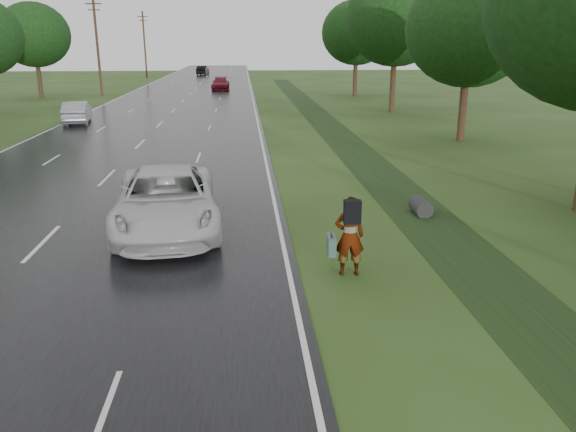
{
  "coord_description": "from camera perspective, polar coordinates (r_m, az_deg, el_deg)",
  "views": [
    {
      "loc": [
        5.71,
        -7.35,
        5.44
      ],
      "look_at": [
        6.78,
        5.96,
        1.3
      ],
      "focal_mm": 35.0,
      "sensor_mm": 36.0,
      "label": 1
    }
  ],
  "objects": [
    {
      "name": "far_car_red",
      "position": [
        68.54,
        -6.87,
        13.2
      ],
      "size": [
        2.07,
        4.96,
        1.43
      ],
      "primitive_type": "imported",
      "rotation": [
        0.0,
        0.0,
        -0.01
      ],
      "color": "maroon",
      "rests_on": "road"
    },
    {
      "name": "pedestrian",
      "position": [
        13.53,
        6.18,
        -1.94
      ],
      "size": [
        0.89,
        0.82,
        1.98
      ],
      "rotation": [
        0.0,
        0.0,
        3.1
      ],
      "color": "#A5998C",
      "rests_on": "ground"
    },
    {
      "name": "utility_pole_distant",
      "position": [
        93.54,
        -14.37,
        16.58
      ],
      "size": [
        1.6,
        0.26,
        10.0
      ],
      "color": "#392317",
      "rests_on": "ground"
    },
    {
      "name": "road",
      "position": [
        52.94,
        -10.96,
        11.06
      ],
      "size": [
        14.0,
        180.0,
        0.04
      ],
      "primitive_type": "cube",
      "color": "black",
      "rests_on": "ground"
    },
    {
      "name": "drainage_ditch",
      "position": [
        27.23,
        7.83,
        5.63
      ],
      "size": [
        2.2,
        120.0,
        0.56
      ],
      "color": "black",
      "rests_on": "ground"
    },
    {
      "name": "edge_stripe_west",
      "position": [
        54.08,
        -18.21,
        10.67
      ],
      "size": [
        0.12,
        180.0,
        0.01
      ],
      "primitive_type": "cube",
      "color": "silver",
      "rests_on": "road"
    },
    {
      "name": "utility_pole_far",
      "position": [
        64.11,
        -18.8,
        16.15
      ],
      "size": [
        1.6,
        0.26,
        10.0
      ],
      "color": "#392317",
      "rests_on": "ground"
    },
    {
      "name": "tree_west_f",
      "position": [
        63.74,
        -24.41,
        16.41
      ],
      "size": [
        7.0,
        7.0,
        9.29
      ],
      "color": "#392317",
      "rests_on": "ground"
    },
    {
      "name": "tree_east_f",
      "position": [
        60.51,
        6.99,
        18.0
      ],
      "size": [
        7.2,
        7.2,
        9.62
      ],
      "color": "#392317",
      "rests_on": "ground"
    },
    {
      "name": "white_pickup",
      "position": [
        17.11,
        -12.26,
        1.56
      ],
      "size": [
        3.61,
        6.7,
        1.79
      ],
      "primitive_type": "imported",
      "rotation": [
        0.0,
        0.0,
        0.1
      ],
      "color": "silver",
      "rests_on": "road"
    },
    {
      "name": "far_car_dark",
      "position": [
        101.52,
        -8.65,
        14.43
      ],
      "size": [
        2.06,
        4.71,
        1.5
      ],
      "primitive_type": "imported",
      "rotation": [
        0.0,
        0.0,
        3.04
      ],
      "color": "black",
      "rests_on": "road"
    },
    {
      "name": "tree_east_c",
      "position": [
        33.75,
        18.01,
        17.63
      ],
      "size": [
        7.0,
        7.0,
        9.29
      ],
      "color": "#392317",
      "rests_on": "ground"
    },
    {
      "name": "tree_east_d",
      "position": [
        46.96,
        10.94,
        19.04
      ],
      "size": [
        8.0,
        8.0,
        10.76
      ],
      "color": "#392317",
      "rests_on": "ground"
    },
    {
      "name": "silver_sedan",
      "position": [
        42.28,
        -20.67,
        9.84
      ],
      "size": [
        2.3,
        4.73,
        1.49
      ],
      "primitive_type": "imported",
      "rotation": [
        0.0,
        0.0,
        3.31
      ],
      "color": "gray",
      "rests_on": "road"
    },
    {
      "name": "center_line",
      "position": [
        52.93,
        -10.96,
        11.09
      ],
      "size": [
        0.12,
        180.0,
        0.01
      ],
      "primitive_type": "cube",
      "color": "silver",
      "rests_on": "road"
    },
    {
      "name": "edge_stripe_east",
      "position": [
        52.63,
        -3.5,
        11.33
      ],
      "size": [
        0.12,
        180.0,
        0.01
      ],
      "primitive_type": "cube",
      "color": "silver",
      "rests_on": "road"
    }
  ]
}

